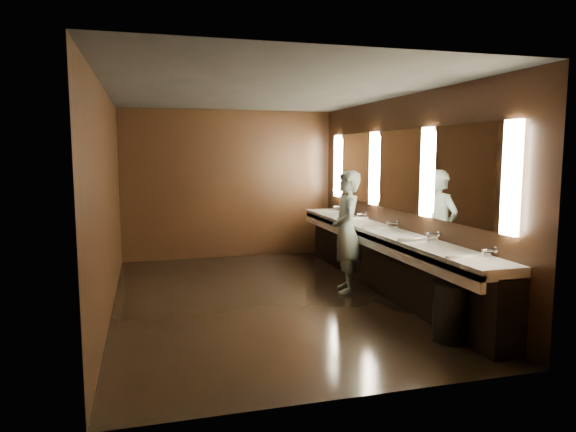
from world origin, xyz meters
name	(u,v)px	position (x,y,z in m)	size (l,w,h in m)	color
floor	(265,299)	(0.00, 0.00, 0.00)	(6.00, 6.00, 0.00)	black
ceiling	(264,91)	(0.00, 0.00, 2.80)	(4.00, 6.00, 0.02)	#2D2D2B
wall_back	(229,184)	(0.00, 3.00, 1.40)	(4.00, 0.02, 2.80)	black
wall_front	(349,230)	(0.00, -3.00, 1.40)	(4.00, 0.02, 2.80)	black
wall_left	(107,201)	(-2.00, 0.00, 1.40)	(0.02, 6.00, 2.80)	black
wall_right	(399,194)	(2.00, 0.00, 1.40)	(0.02, 6.00, 2.80)	black
sink_counter	(384,256)	(1.79, 0.00, 0.50)	(0.55, 5.40, 1.01)	black
mirror_band	(398,170)	(1.98, 0.00, 1.75)	(0.06, 5.03, 1.15)	#FCEAC3
person	(346,232)	(1.22, 0.05, 0.87)	(0.64, 0.42, 1.75)	#8AC7CF
trash_bin	(452,312)	(1.58, -2.07, 0.31)	(0.40, 0.40, 0.62)	black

